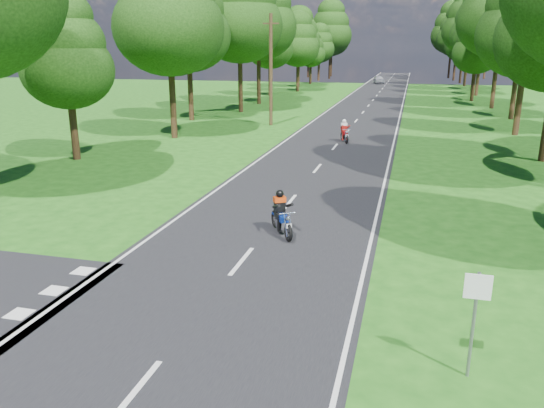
# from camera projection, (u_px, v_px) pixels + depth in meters

# --- Properties ---
(ground) EXTENTS (160.00, 160.00, 0.00)m
(ground) POSITION_uv_depth(u_px,v_px,m) (216.00, 293.00, 12.63)
(ground) COLOR #1B5313
(ground) RESTS_ON ground
(main_road) EXTENTS (7.00, 140.00, 0.02)m
(main_road) POSITION_uv_depth(u_px,v_px,m) (373.00, 100.00, 59.03)
(main_road) COLOR black
(main_road) RESTS_ON ground
(road_markings) EXTENTS (7.40, 140.00, 0.01)m
(road_markings) POSITION_uv_depth(u_px,v_px,m) (370.00, 102.00, 57.32)
(road_markings) COLOR silver
(road_markings) RESTS_ON main_road
(treeline) EXTENTS (40.00, 115.35, 14.78)m
(treeline) POSITION_uv_depth(u_px,v_px,m) (394.00, 26.00, 65.69)
(treeline) COLOR black
(treeline) RESTS_ON ground
(telegraph_pole) EXTENTS (1.20, 0.26, 8.00)m
(telegraph_pole) POSITION_uv_depth(u_px,v_px,m) (271.00, 70.00, 38.92)
(telegraph_pole) COLOR #382616
(telegraph_pole) RESTS_ON ground
(road_sign) EXTENTS (0.45, 0.07, 2.00)m
(road_sign) POSITION_uv_depth(u_px,v_px,m) (475.00, 308.00, 9.05)
(road_sign) COLOR slate
(road_sign) RESTS_ON ground
(rider_near_blue) EXTENTS (1.34, 1.71, 1.39)m
(rider_near_blue) POSITION_uv_depth(u_px,v_px,m) (281.00, 213.00, 16.39)
(rider_near_blue) COLOR #0D2D95
(rider_near_blue) RESTS_ON main_road
(rider_far_red) EXTENTS (1.07, 1.76, 1.39)m
(rider_far_red) POSITION_uv_depth(u_px,v_px,m) (345.00, 131.00, 32.60)
(rider_far_red) COLOR #9E0C12
(rider_far_red) RESTS_ON main_road
(distant_car) EXTENTS (2.23, 4.01, 1.29)m
(distant_car) POSITION_uv_depth(u_px,v_px,m) (379.00, 80.00, 86.03)
(distant_car) COLOR #B5B8BD
(distant_car) RESTS_ON main_road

